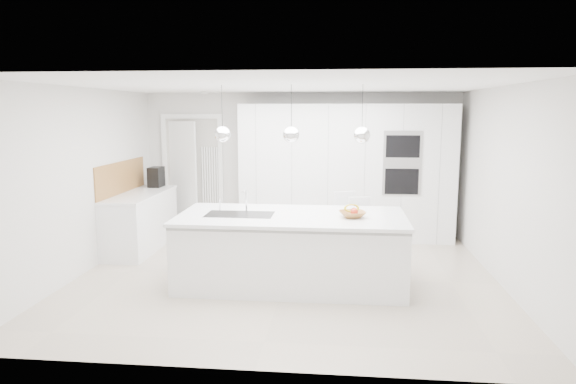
# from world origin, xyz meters

# --- Properties ---
(floor) EXTENTS (5.50, 5.50, 0.00)m
(floor) POSITION_xyz_m (0.00, 0.00, 0.00)
(floor) COLOR #B9A994
(floor) RESTS_ON ground
(wall_back) EXTENTS (5.50, 0.00, 5.50)m
(wall_back) POSITION_xyz_m (0.00, 2.50, 1.25)
(wall_back) COLOR silver
(wall_back) RESTS_ON ground
(wall_left) EXTENTS (0.00, 5.00, 5.00)m
(wall_left) POSITION_xyz_m (-2.75, 0.00, 1.25)
(wall_left) COLOR silver
(wall_left) RESTS_ON ground
(ceiling) EXTENTS (5.50, 5.50, 0.00)m
(ceiling) POSITION_xyz_m (0.00, 0.00, 2.50)
(ceiling) COLOR white
(ceiling) RESTS_ON wall_back
(tall_cabinets) EXTENTS (3.60, 0.60, 2.30)m
(tall_cabinets) POSITION_xyz_m (0.80, 2.20, 1.15)
(tall_cabinets) COLOR white
(tall_cabinets) RESTS_ON floor
(oven_stack) EXTENTS (0.62, 0.04, 1.05)m
(oven_stack) POSITION_xyz_m (1.70, 1.89, 1.35)
(oven_stack) COLOR #A5A5A8
(oven_stack) RESTS_ON tall_cabinets
(doorway_frame) EXTENTS (1.11, 0.08, 2.13)m
(doorway_frame) POSITION_xyz_m (-1.95, 2.47, 1.02)
(doorway_frame) COLOR white
(doorway_frame) RESTS_ON floor
(hallway_door) EXTENTS (0.76, 0.38, 2.00)m
(hallway_door) POSITION_xyz_m (-2.20, 2.42, 1.00)
(hallway_door) COLOR white
(hallway_door) RESTS_ON floor
(radiator) EXTENTS (0.32, 0.04, 1.40)m
(radiator) POSITION_xyz_m (-1.63, 2.46, 0.85)
(radiator) COLOR white
(radiator) RESTS_ON floor
(left_base_cabinets) EXTENTS (0.60, 1.80, 0.86)m
(left_base_cabinets) POSITION_xyz_m (-2.45, 1.20, 0.43)
(left_base_cabinets) COLOR white
(left_base_cabinets) RESTS_ON floor
(left_worktop) EXTENTS (0.62, 1.82, 0.04)m
(left_worktop) POSITION_xyz_m (-2.45, 1.20, 0.88)
(left_worktop) COLOR white
(left_worktop) RESTS_ON left_base_cabinets
(oak_backsplash) EXTENTS (0.02, 1.80, 0.50)m
(oak_backsplash) POSITION_xyz_m (-2.74, 1.20, 1.15)
(oak_backsplash) COLOR #A26E36
(oak_backsplash) RESTS_ON wall_left
(island_base) EXTENTS (2.80, 1.20, 0.86)m
(island_base) POSITION_xyz_m (0.10, -0.30, 0.43)
(island_base) COLOR white
(island_base) RESTS_ON floor
(island_worktop) EXTENTS (2.84, 1.40, 0.04)m
(island_worktop) POSITION_xyz_m (0.10, -0.25, 0.88)
(island_worktop) COLOR white
(island_worktop) RESTS_ON island_base
(island_sink) EXTENTS (0.84, 0.44, 0.18)m
(island_sink) POSITION_xyz_m (-0.55, -0.30, 0.82)
(island_sink) COLOR #3F3F42
(island_sink) RESTS_ON island_worktop
(island_tap) EXTENTS (0.02, 0.02, 0.30)m
(island_tap) POSITION_xyz_m (-0.50, -0.10, 1.05)
(island_tap) COLOR white
(island_tap) RESTS_ON island_worktop
(pendant_left) EXTENTS (0.20, 0.20, 0.20)m
(pendant_left) POSITION_xyz_m (-0.75, -0.30, 1.90)
(pendant_left) COLOR white
(pendant_left) RESTS_ON ceiling
(pendant_mid) EXTENTS (0.20, 0.20, 0.20)m
(pendant_mid) POSITION_xyz_m (0.10, -0.30, 1.90)
(pendant_mid) COLOR white
(pendant_mid) RESTS_ON ceiling
(pendant_right) EXTENTS (0.20, 0.20, 0.20)m
(pendant_right) POSITION_xyz_m (0.95, -0.30, 1.90)
(pendant_right) COLOR white
(pendant_right) RESTS_ON ceiling
(fruit_bowl) EXTENTS (0.39, 0.39, 0.08)m
(fruit_bowl) POSITION_xyz_m (0.86, -0.34, 0.94)
(fruit_bowl) COLOR #A26E36
(fruit_bowl) RESTS_ON island_worktop
(espresso_machine) EXTENTS (0.21, 0.32, 0.34)m
(espresso_machine) POSITION_xyz_m (-2.43, 1.90, 1.07)
(espresso_machine) COLOR black
(espresso_machine) RESTS_ON left_worktop
(bar_stool_left) EXTENTS (0.48, 0.56, 1.03)m
(bar_stool_left) POSITION_xyz_m (0.77, 0.66, 0.52)
(bar_stool_left) COLOR white
(bar_stool_left) RESTS_ON floor
(bar_stool_right) EXTENTS (0.42, 0.51, 0.97)m
(bar_stool_right) POSITION_xyz_m (0.98, 0.58, 0.49)
(bar_stool_right) COLOR white
(bar_stool_right) RESTS_ON floor
(apple_a) EXTENTS (0.09, 0.09, 0.09)m
(apple_a) POSITION_xyz_m (0.87, -0.31, 0.97)
(apple_a) COLOR red
(apple_a) RESTS_ON fruit_bowl
(apple_b) EXTENTS (0.09, 0.09, 0.09)m
(apple_b) POSITION_xyz_m (0.88, -0.36, 0.97)
(apple_b) COLOR red
(apple_b) RESTS_ON fruit_bowl
(banana_bunch) EXTENTS (0.22, 0.16, 0.20)m
(banana_bunch) POSITION_xyz_m (0.84, -0.31, 1.01)
(banana_bunch) COLOR yellow
(banana_bunch) RESTS_ON fruit_bowl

